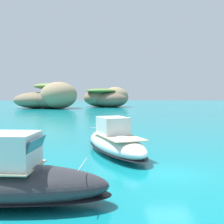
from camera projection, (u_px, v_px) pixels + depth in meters
name	position (u px, v px, depth m)	size (l,w,h in m)	color
ground_plane	(170.00, 173.00, 15.75)	(400.00, 400.00, 0.00)	#0F7F89
islet_large	(50.00, 98.00, 90.38)	(21.96, 21.42, 8.38)	#756651
islet_small	(107.00, 98.00, 100.48)	(19.28, 18.55, 7.11)	#756651
motorboat_white	(115.00, 142.00, 20.78)	(5.33, 9.68, 2.73)	white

